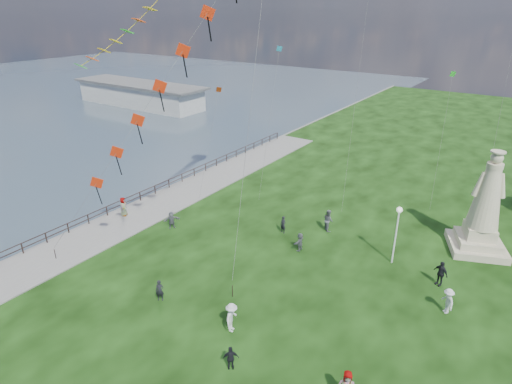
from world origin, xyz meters
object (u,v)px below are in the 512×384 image
Objects in this scene: person_8 at (448,301)px; lamppost at (397,223)px; pier_pavilion at (140,94)px; statue at (484,215)px; person_0 at (160,291)px; person_6 at (283,225)px; person_11 at (300,242)px; person_3 at (231,358)px; person_5 at (172,220)px; person_9 at (440,273)px; person_2 at (232,318)px; person_10 at (123,208)px; person_7 at (328,220)px.

lamppost is at bearing -169.02° from person_8.
statue reaches higher than pier_pavilion.
person_0 is at bearing -130.67° from lamppost.
pier_pavilion is 58.72m from person_6.
person_0 is (-16.19, -18.78, -2.37)m from statue.
person_11 is at bearing -23.57° from person_6.
person_6 is at bearing -108.60° from person_3.
person_5 is 21.83m from person_9.
lamppost reaches higher than person_9.
person_11 is at bearing -116.55° from person_3.
person_3 is at bearing -90.54° from person_5.
person_6 is (2.00, 12.45, 0.01)m from person_0.
person_10 is (-17.43, 6.50, -0.06)m from person_2.
person_7 is at bearing -157.63° from person_8.
person_10 reaches higher than person_0.
person_7 is at bearing -91.49° from person_10.
lamppost is at bearing 14.11° from person_6.
person_6 is 14.28m from person_8.
person_2 is at bearing -92.84° from person_3.
person_11 is (11.09, 3.01, -0.02)m from person_5.
person_0 is at bearing 76.92° from person_2.
person_8 is at bearing -43.22° from person_9.
person_6 is (8.51, 4.73, -0.01)m from person_5.
lamppost is 3.06× the size of person_6.
statue is 5.40× the size of person_6.
person_9 is (3.60, -0.93, -2.44)m from lamppost.
person_9 is at bearing 4.93° from person_0.
statue is at bearing -46.36° from person_2.
person_0 is 18.46m from person_8.
lamppost is at bearing -40.28° from person_2.
statue reaches higher than person_0.
person_11 is (-11.62, -8.04, -2.36)m from statue.
pier_pavilion is 51.02m from person_10.
person_8 reaches higher than person_6.
pier_pavilion is 68.98m from statue.
pier_pavilion is 72.46m from person_8.
person_8 is (15.93, 9.33, 0.13)m from person_0.
person_2 is at bearing 133.37° from person_7.
lamppost is (60.01, -28.87, 1.54)m from pier_pavilion.
person_3 is at bearing -134.44° from statue.
person_2 is 1.25× the size of person_6.
person_0 is at bearing -89.00° from person_6.
person_2 is 10.44m from person_11.
pier_pavilion is 54.39m from person_5.
person_8 is 11.44m from person_11.
pier_pavilion is at bearing -178.98° from person_9.
person_8 is 0.93× the size of person_9.
person_2 is 0.99× the size of person_7.
person_2 reaches higher than person_0.
statue is 7.53m from lamppost.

